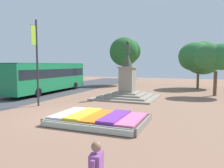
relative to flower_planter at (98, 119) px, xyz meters
name	(u,v)px	position (x,y,z in m)	size (l,w,h in m)	color
ground_plane	(74,116)	(-2.07, 0.94, -0.22)	(79.38, 79.38, 0.00)	#8C6651
flower_planter	(98,119)	(0.00, 0.00, 0.00)	(5.08, 3.41, 0.50)	#38281C
statue_monument	(127,88)	(-1.32, 9.07, 0.74)	(5.50, 5.50, 5.33)	gray
banner_pole	(37,60)	(-6.35, 2.72, 3.22)	(0.14, 0.72, 6.42)	#2D2D33
city_bus	(48,76)	(-10.73, 9.51, 1.68)	(2.94, 11.99, 3.29)	#197A47
park_tree_behind_statue	(216,57)	(6.36, 13.40, 3.67)	(4.14, 2.89, 5.20)	brown
park_tree_far_right	(126,52)	(-5.58, 21.45, 4.86)	(4.58, 4.58, 7.24)	brown
park_tree_street_side	(199,58)	(4.78, 20.68, 3.84)	(5.54, 5.43, 6.18)	brown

